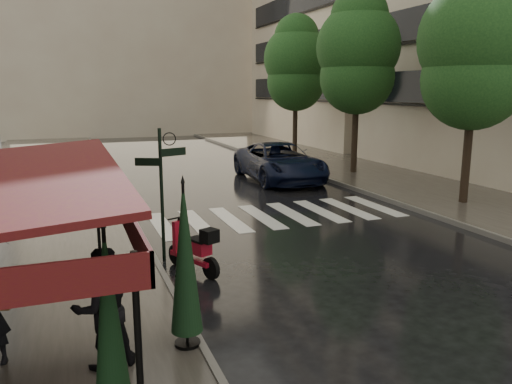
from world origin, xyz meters
TOP-DOWN VIEW (x-y plane):
  - ground at (0.00, 0.00)m, footprint 120.00×120.00m
  - sidewalk_near at (-4.50, 12.00)m, footprint 6.00×60.00m
  - sidewalk_far at (10.25, 12.00)m, footprint 5.50×60.00m
  - curb_near at (-1.45, 12.00)m, footprint 0.12×60.00m
  - curb_far at (7.45, 12.00)m, footprint 0.12×60.00m
  - crosswalk at (2.98, 6.00)m, footprint 7.85×3.20m
  - signpost at (-1.19, 3.00)m, footprint 1.17×0.29m
  - haussmann_far at (16.50, 26.00)m, footprint 8.00×16.00m
  - backdrop_building at (3.00, 38.00)m, footprint 22.00×6.00m
  - tree_near at (9.60, 5.00)m, footprint 3.80×3.80m
  - tree_mid at (9.50, 12.00)m, footprint 3.80×3.80m
  - tree_far at (9.70, 19.00)m, footprint 3.80×3.80m
  - pedestrian_terrace at (-2.86, -1.54)m, footprint 0.95×0.80m
  - scooter at (-0.72, 1.92)m, footprint 0.89×1.62m
  - parked_car at (5.55, 11.77)m, footprint 2.97×6.05m
  - parasol_front at (-2.88, -3.32)m, footprint 0.46×0.46m
  - parasol_back at (-1.65, -1.36)m, footprint 0.48×0.48m

SIDE VIEW (x-z plane):
  - ground at x=0.00m, z-range 0.00..0.00m
  - crosswalk at x=2.98m, z-range 0.00..0.01m
  - sidewalk_near at x=-4.50m, z-range 0.00..0.12m
  - sidewalk_far at x=10.25m, z-range 0.00..0.12m
  - curb_near at x=-1.45m, z-range -0.01..0.15m
  - curb_far at x=7.45m, z-range -0.01..0.15m
  - scooter at x=-0.72m, z-range -0.04..1.10m
  - parked_car at x=5.55m, z-range 0.00..1.65m
  - pedestrian_terrace at x=-2.86m, z-range 0.12..1.86m
  - parasol_front at x=-2.88m, z-range 0.22..2.76m
  - parasol_back at x=-1.65m, z-range 0.22..2.79m
  - signpost at x=-1.19m, z-range 0.28..3.38m
  - tree_near at x=9.60m, z-range 1.33..9.31m
  - tree_far at x=9.70m, z-range 1.37..9.54m
  - tree_mid at x=9.50m, z-range 1.42..9.76m
  - haussmann_far at x=16.50m, z-range 0.00..18.50m
  - backdrop_building at x=3.00m, z-range 0.00..20.00m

